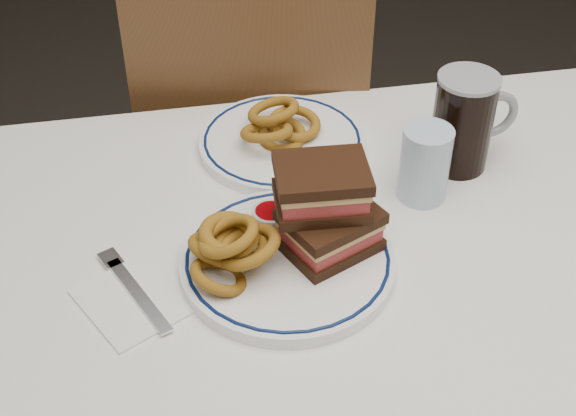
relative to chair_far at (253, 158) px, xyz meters
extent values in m
cube|color=white|center=(0.09, -0.59, 0.23)|extent=(1.26, 0.86, 0.03)
cylinder|color=#412515|center=(-0.45, -0.25, -0.15)|extent=(0.06, 0.06, 0.71)
cylinder|color=#412515|center=(0.63, -0.25, -0.15)|extent=(0.06, 0.06, 0.71)
cube|color=white|center=(0.09, -0.16, 0.14)|extent=(1.26, 0.01, 0.17)
cube|color=#412515|center=(0.01, 0.07, -0.07)|extent=(0.49, 0.49, 0.04)
cylinder|color=#412515|center=(0.22, 0.23, -0.30)|extent=(0.04, 0.04, 0.42)
cylinder|color=#412515|center=(0.17, -0.14, -0.30)|extent=(0.04, 0.04, 0.42)
cylinder|color=#412515|center=(-0.15, 0.28, -0.30)|extent=(0.04, 0.04, 0.42)
cylinder|color=#412515|center=(-0.20, -0.08, -0.30)|extent=(0.04, 0.04, 0.42)
cube|color=#412515|center=(-0.02, -0.12, 0.19)|extent=(0.43, 0.09, 0.47)
cylinder|color=white|center=(-0.04, -0.59, 0.25)|extent=(0.29, 0.29, 0.02)
torus|color=#091A48|center=(-0.04, -0.59, 0.26)|extent=(0.28, 0.28, 0.01)
cube|color=black|center=(0.02, -0.58, 0.27)|extent=(0.15, 0.14, 0.02)
cube|color=#AB3133|center=(0.02, -0.58, 0.29)|extent=(0.14, 0.13, 0.02)
cube|color=tan|center=(0.02, -0.58, 0.30)|extent=(0.14, 0.13, 0.01)
cube|color=black|center=(0.02, -0.58, 0.32)|extent=(0.15, 0.14, 0.02)
cube|color=black|center=(0.01, -0.57, 0.33)|extent=(0.13, 0.10, 0.02)
cube|color=#AB3133|center=(0.01, -0.57, 0.35)|extent=(0.12, 0.10, 0.02)
cube|color=tan|center=(0.01, -0.57, 0.37)|extent=(0.12, 0.10, 0.01)
cube|color=black|center=(0.01, -0.57, 0.38)|extent=(0.13, 0.10, 0.02)
torus|color=brown|center=(-0.13, -0.62, 0.27)|extent=(0.08, 0.08, 0.06)
torus|color=brown|center=(-0.12, -0.58, 0.28)|extent=(0.11, 0.10, 0.08)
torus|color=brown|center=(-0.10, -0.59, 0.29)|extent=(0.08, 0.08, 0.03)
torus|color=brown|center=(-0.09, -0.60, 0.30)|extent=(0.10, 0.09, 0.06)
torus|color=brown|center=(-0.11, -0.59, 0.31)|extent=(0.08, 0.08, 0.03)
torus|color=brown|center=(-0.12, -0.60, 0.32)|extent=(0.09, 0.09, 0.06)
cylinder|color=silver|center=(-0.05, -0.52, 0.28)|extent=(0.05, 0.05, 0.03)
cylinder|color=#880207|center=(-0.05, -0.52, 0.29)|extent=(0.04, 0.04, 0.01)
cylinder|color=black|center=(0.27, -0.40, 0.32)|extent=(0.09, 0.09, 0.15)
cylinder|color=gray|center=(0.27, -0.40, 0.40)|extent=(0.09, 0.09, 0.01)
torus|color=gray|center=(0.32, -0.40, 0.32)|extent=(0.08, 0.02, 0.08)
cylinder|color=#ADC7DF|center=(0.19, -0.47, 0.30)|extent=(0.07, 0.07, 0.12)
cylinder|color=white|center=(0.01, -0.31, 0.25)|extent=(0.27, 0.27, 0.02)
torus|color=#091A48|center=(0.01, -0.31, 0.26)|extent=(0.26, 0.26, 0.01)
torus|color=brown|center=(0.01, -0.31, 0.27)|extent=(0.08, 0.08, 0.03)
torus|color=brown|center=(0.03, -0.30, 0.28)|extent=(0.09, 0.09, 0.03)
torus|color=brown|center=(-0.02, -0.33, 0.29)|extent=(0.09, 0.09, 0.04)
torus|color=brown|center=(0.00, -0.28, 0.30)|extent=(0.09, 0.09, 0.05)
cube|color=white|center=(-0.24, -0.61, 0.24)|extent=(0.19, 0.19, 0.00)
cube|color=silver|center=(-0.24, -0.61, 0.25)|extent=(0.08, 0.15, 0.00)
cube|color=silver|center=(-0.27, -0.53, 0.25)|extent=(0.04, 0.04, 0.00)
camera|label=1|loc=(-0.18, -1.37, 1.00)|focal=50.00mm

